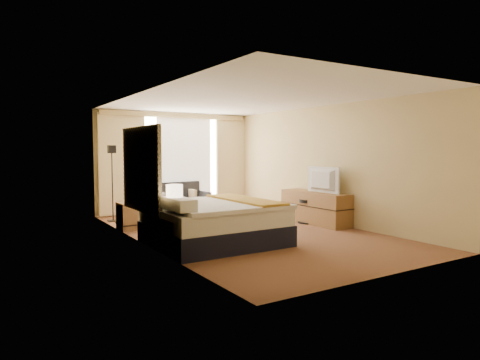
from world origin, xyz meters
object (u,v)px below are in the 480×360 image
loveseat (184,202)px  desk_chair (311,202)px  floor_lamp (112,168)px  lamp_right (132,181)px  nightstand_right (130,216)px  media_dresser (315,207)px  nightstand_left (180,237)px  television (320,180)px  lamp_left (174,192)px  bed (214,222)px

loveseat → desk_chair: 3.43m
floor_lamp → lamp_right: (0.07, -1.21, -0.23)m
nightstand_right → desk_chair: desk_chair is taller
nightstand_right → floor_lamp: size_ratio=0.32×
media_dresser → desk_chair: desk_chair is taller
media_dresser → lamp_right: lamp_right is taller
nightstand_left → television: 3.81m
lamp_left → television: 3.79m
lamp_left → television: (3.71, 0.78, 0.01)m
nightstand_left → bed: size_ratio=0.26×
nightstand_right → media_dresser: (3.70, -1.45, 0.07)m
nightstand_right → floor_lamp: floor_lamp is taller
loveseat → bed: bearing=-110.1°
lamp_left → desk_chair: bearing=16.2°
nightstand_left → loveseat: bearing=65.0°
television → desk_chair: bearing=-3.8°
lamp_left → floor_lamp: bearing=89.5°
desk_chair → lamp_right: (-3.64, 1.31, 0.53)m
nightstand_right → loveseat: (1.91, 1.59, -0.01)m
nightstand_right → floor_lamp: (-0.03, 1.17, 0.94)m
floor_lamp → desk_chair: 4.54m
bed → lamp_left: bearing=-159.2°
nightstand_left → television: (3.65, 0.85, 0.70)m
nightstand_left → floor_lamp: bearing=90.5°
nightstand_right → television: (3.65, -1.65, 0.70)m
lamp_left → lamp_right: bearing=87.7°
nightstand_right → floor_lamp: 1.51m
nightstand_left → floor_lamp: size_ratio=0.32×
media_dresser → lamp_right: bearing=158.8°
desk_chair → bed: bearing=-164.0°
bed → television: 2.94m
nightstand_left → bed: 0.91m
nightstand_right → bed: bearing=-68.9°
bed → lamp_right: (-0.77, 2.07, 0.62)m
lamp_right → nightstand_right: bearing=138.9°
lamp_right → television: television is taller
lamp_left → loveseat: bearing=63.9°
loveseat → nightstand_left: bearing=-118.5°
media_dresser → desk_chair: 0.16m
nightstand_right → lamp_right: (0.04, -0.03, 0.72)m
lamp_right → loveseat: bearing=40.9°
floor_lamp → lamp_right: floor_lamp is taller
nightstand_left → television: television is taller
media_dresser → desk_chair: size_ratio=1.73×
media_dresser → television: television is taller
nightstand_left → lamp_right: 2.57m
nightstand_left → lamp_left: bearing=130.3°
lamp_left → lamp_right: size_ratio=0.94×
desk_chair → lamp_left: (-3.74, -1.09, 0.50)m
nightstand_left → desk_chair: size_ratio=0.53×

